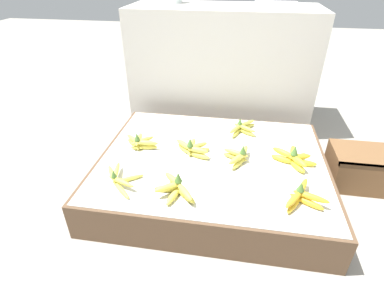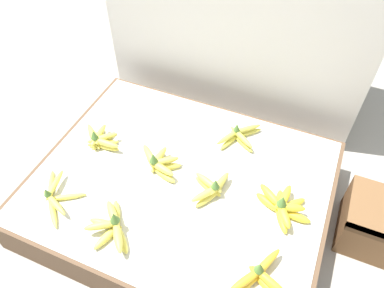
% 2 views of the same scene
% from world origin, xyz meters
% --- Properties ---
extents(ground_plane, '(10.00, 10.00, 0.00)m').
position_xyz_m(ground_plane, '(0.00, 0.00, 0.00)').
color(ground_plane, gray).
extents(display_platform, '(1.20, 0.96, 0.20)m').
position_xyz_m(display_platform, '(0.00, 0.00, 0.10)').
color(display_platform, brown).
rests_on(display_platform, ground_plane).
extents(back_vendor_table, '(1.30, 0.52, 0.84)m').
position_xyz_m(back_vendor_table, '(-0.03, 0.88, 0.42)').
color(back_vendor_table, beige).
rests_on(back_vendor_table, ground_plane).
extents(wooden_crate, '(0.39, 0.26, 0.20)m').
position_xyz_m(wooden_crate, '(0.85, 0.17, 0.10)').
color(wooden_crate, brown).
rests_on(wooden_crate, ground_plane).
extents(banana_bunch_front_left, '(0.21, 0.23, 0.08)m').
position_xyz_m(banana_bunch_front_left, '(-0.41, -0.28, 0.22)').
color(banana_bunch_front_left, '#DBCC4C').
rests_on(banana_bunch_front_left, display_platform).
extents(banana_bunch_front_midleft, '(0.21, 0.22, 0.11)m').
position_xyz_m(banana_bunch_front_midleft, '(-0.13, -0.31, 0.23)').
color(banana_bunch_front_midleft, '#DBCC4C').
rests_on(banana_bunch_front_midleft, display_platform).
extents(banana_bunch_front_right, '(0.20, 0.22, 0.10)m').
position_xyz_m(banana_bunch_front_right, '(0.41, -0.28, 0.23)').
color(banana_bunch_front_right, gold).
rests_on(banana_bunch_front_right, display_platform).
extents(banana_bunch_middle_left, '(0.21, 0.14, 0.10)m').
position_xyz_m(banana_bunch_middle_left, '(-0.41, 0.04, 0.23)').
color(banana_bunch_middle_left, '#DBCC4C').
rests_on(banana_bunch_middle_left, display_platform).
extents(banana_bunch_middle_midleft, '(0.21, 0.15, 0.11)m').
position_xyz_m(banana_bunch_middle_midleft, '(-0.11, 0.02, 0.23)').
color(banana_bunch_middle_midleft, '#DBCC4C').
rests_on(banana_bunch_middle_midleft, display_platform).
extents(banana_bunch_middle_midright, '(0.14, 0.21, 0.10)m').
position_xyz_m(banana_bunch_middle_midright, '(0.14, -0.01, 0.23)').
color(banana_bunch_middle_midright, '#DBCC4C').
rests_on(banana_bunch_middle_midright, display_platform).
extents(banana_bunch_middle_right, '(0.23, 0.20, 0.11)m').
position_xyz_m(banana_bunch_middle_right, '(0.42, 0.01, 0.23)').
color(banana_bunch_middle_right, yellow).
rests_on(banana_bunch_middle_right, display_platform).
extents(banana_bunch_back_midright, '(0.17, 0.20, 0.09)m').
position_xyz_m(banana_bunch_back_midright, '(0.15, 0.31, 0.22)').
color(banana_bunch_back_midright, gold).
rests_on(banana_bunch_back_midright, display_platform).
extents(foam_tray_white, '(0.29, 0.16, 0.02)m').
position_xyz_m(foam_tray_white, '(0.31, 0.97, 0.84)').
color(foam_tray_white, white).
rests_on(foam_tray_white, back_vendor_table).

